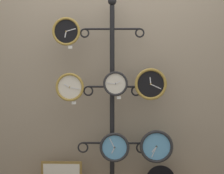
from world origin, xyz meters
The scene contains 11 objects.
shop_wall centered at (0.00, 0.57, 1.40)m, with size 4.40×0.04×2.80m.
display_stand centered at (0.00, 0.41, 0.67)m, with size 0.70×0.44×1.99m.
clock_top_left centered at (-0.43, 0.31, 1.64)m, with size 0.27×0.04×0.27m.
clock_middle_left centered at (-0.40, 0.30, 1.11)m, with size 0.27×0.04×0.27m.
clock_middle_center centered at (0.03, 0.31, 1.15)m, with size 0.24×0.04×0.24m.
clock_middle_right centered at (0.37, 0.33, 1.14)m, with size 0.31×0.04×0.31m.
clock_bottom_center centered at (0.03, 0.31, 0.53)m, with size 0.29×0.04×0.29m.
clock_bottom_right centered at (0.43, 0.32, 0.54)m, with size 0.32×0.04×0.32m.
price_tag_upper centered at (-0.40, 0.30, 1.49)m, with size 0.04×0.00×0.03m.
price_tag_mid centered at (-0.36, 0.29, 0.96)m, with size 0.04×0.00×0.03m.
price_tag_lower centered at (0.07, 0.31, 1.01)m, with size 0.04×0.00×0.03m.
Camera 1 is at (0.08, -2.66, 1.30)m, focal length 50.00 mm.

